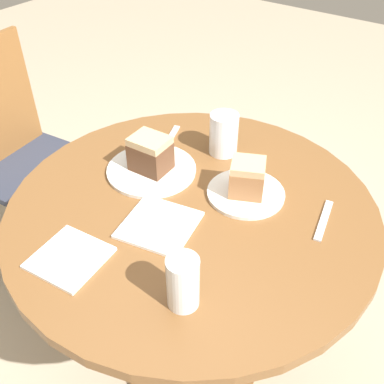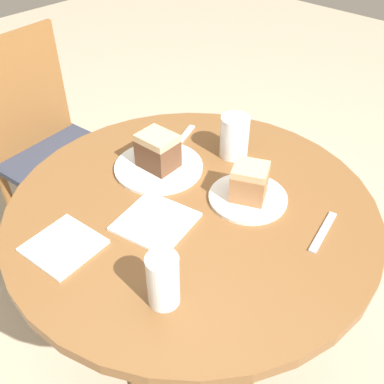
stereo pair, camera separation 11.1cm
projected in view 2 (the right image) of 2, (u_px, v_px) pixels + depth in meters
name	position (u px, v px, depth m)	size (l,w,h in m)	color
ground_plane	(192.00, 363.00, 1.62)	(8.00, 8.00, 0.00)	tan
table	(192.00, 250.00, 1.25)	(0.94, 0.94, 0.76)	brown
chair	(54.00, 149.00, 1.83)	(0.46, 0.49, 0.93)	brown
plate_near	(159.00, 167.00, 1.26)	(0.25, 0.25, 0.01)	silver
plate_far	(248.00, 198.00, 1.15)	(0.20, 0.20, 0.01)	silver
cake_slice_near	(158.00, 151.00, 1.22)	(0.09, 0.11, 0.10)	brown
cake_slice_far	(249.00, 182.00, 1.12)	(0.11, 0.11, 0.09)	#9E6B42
glass_lemonade	(234.00, 138.00, 1.28)	(0.08, 0.08, 0.12)	silver
glass_water	(163.00, 283.00, 0.88)	(0.07, 0.07, 0.12)	silver
napkin_stack	(155.00, 222.00, 1.08)	(0.19, 0.19, 0.01)	white
fork	(181.00, 140.00, 1.37)	(0.18, 0.08, 0.00)	silver
spoon	(323.00, 232.00, 1.06)	(0.15, 0.05, 0.00)	silver
napkin_side	(64.00, 246.00, 1.02)	(0.16, 0.16, 0.01)	white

